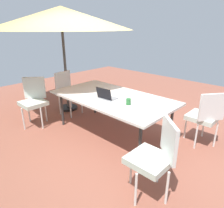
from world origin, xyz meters
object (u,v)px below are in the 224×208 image
Objects in this scene: chair_east at (68,91)px; chair_southwest at (205,115)px; patio_umbrella at (61,18)px; chair_northeast at (34,99)px; chair_northwest at (155,155)px; cup at (128,102)px; laptop at (106,96)px; dining_table at (112,99)px.

chair_east is 1.00× the size of chair_southwest.
chair_northeast is at bearing 102.43° from patio_umbrella.
patio_umbrella is 3.19× the size of chair_northwest.
cup is (0.94, -0.65, 0.25)m from chair_northwest.
laptop is (-1.47, -0.64, 0.25)m from chair_northeast.
cup is at bearing -7.87° from chair_southwest.
laptop is (-1.68, 0.31, -1.31)m from patio_umbrella.
chair_northeast is 0.82m from chair_east.
chair_northeast is (-0.21, 0.96, -1.56)m from patio_umbrella.
chair_east is 1.47m from laptop.
chair_northeast is 9.40× the size of cup.
patio_umbrella reaches higher than chair_east.
cup is at bearing 172.94° from patio_umbrella.
chair_southwest reaches higher than cup.
chair_northwest is 9.40× the size of cup.
chair_southwest reaches higher than laptop.
chair_east is at bearing 40.19° from chair_northeast.
dining_table is 2.32× the size of chair_northwest.
chair_east is (-0.02, -0.82, 0.00)m from chair_northeast.
chair_southwest is at bearing -149.84° from laptop.
patio_umbrella is 1.84m from chair_northeast.
dining_table is 1.66m from chair_northeast.
chair_east is (-0.24, 0.13, -1.56)m from patio_umbrella.
patio_umbrella is at bearing -154.15° from chair_northwest.
cup is (-1.92, -0.69, 0.25)m from chair_northeast.
dining_table is at bearing -18.52° from chair_northeast.
chair_east reaches higher than laptop.
patio_umbrella is (1.65, -0.14, 1.40)m from dining_table.
chair_northeast is 1.00× the size of chair_southwest.
laptop is at bearing 99.76° from dining_table.
chair_east is 2.94m from chair_northwest.
dining_table is 1.42m from chair_east.
chair_northwest and chair_southwest have the same top height.
chair_east and chair_northwest have the same top height.
cup is (-1.90, 0.13, 0.25)m from chair_east.
chair_east and chair_southwest have the same top height.
chair_northeast is 2.89× the size of laptop.
chair_southwest is 9.40× the size of cup.
patio_umbrella is at bearing 52.83° from chair_east.
laptop is at bearing 169.39° from patio_umbrella.
chair_east is 1.00× the size of chair_northwest.
cup is at bearing -101.70° from chair_east.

